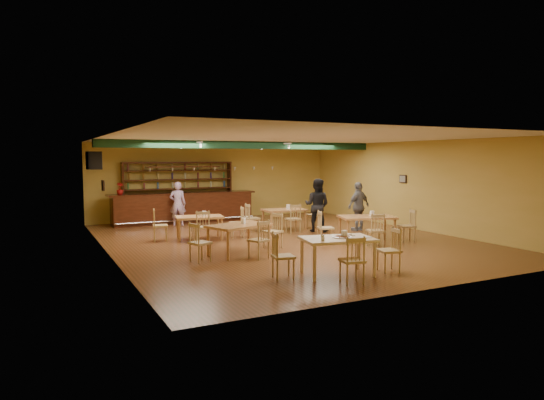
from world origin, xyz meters
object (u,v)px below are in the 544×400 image
bar_counter (184,208)px  near_table (338,256)px  dining_table_b (284,219)px  dining_table_d (367,229)px  patron_bar (178,204)px  patron_right_a (317,205)px  dining_table_a (199,228)px  dining_table_c (239,239)px

bar_counter → near_table: bar_counter is taller
bar_counter → dining_table_b: (2.50, -3.37, -0.21)m
bar_counter → dining_table_d: bearing=-62.4°
patron_bar → patron_right_a: size_ratio=0.91×
bar_counter → dining_table_d: (3.46, -6.62, -0.18)m
dining_table_d → dining_table_a: bearing=164.9°
patron_right_a → near_table: bearing=110.6°
bar_counter → dining_table_d: size_ratio=3.59×
bar_counter → patron_bar: size_ratio=3.47×
dining_table_b → dining_table_d: bearing=-71.1°
patron_bar → near_table: bearing=116.2°
bar_counter → dining_table_a: bearing=-99.5°
dining_table_a → dining_table_d: dining_table_d is taller
bar_counter → patron_bar: patron_bar is taller
dining_table_c → near_table: 3.06m
dining_table_c → dining_table_d: size_ratio=1.00×
dining_table_a → dining_table_d: bearing=-22.3°
bar_counter → dining_table_c: bar_counter is taller
dining_table_b → dining_table_d: size_ratio=0.92×
dining_table_a → patron_right_a: patron_right_a is taller
dining_table_a → dining_table_c: (0.17, -2.67, 0.04)m
near_table → dining_table_a: bearing=113.5°
dining_table_b → near_table: bearing=-105.7°
bar_counter → patron_right_a: bearing=-51.6°
dining_table_d → dining_table_c: bearing=-162.4°
dining_table_c → patron_right_a: size_ratio=0.88×
bar_counter → dining_table_a: size_ratio=3.96×
patron_right_a → dining_table_c: bearing=80.6°
dining_table_a → dining_table_d: (4.12, -2.73, 0.04)m
bar_counter → dining_table_a: bar_counter is taller
dining_table_d → near_table: near_table is taller
dining_table_c → patron_right_a: patron_right_a is taller
dining_table_a → patron_bar: 3.11m
dining_table_a → patron_right_a: 4.00m
dining_table_c → dining_table_d: bearing=-19.8°
dining_table_c → near_table: near_table is taller
dining_table_d → near_table: (-2.94, -2.84, 0.01)m
dining_table_d → near_table: size_ratio=1.05×
bar_counter → dining_table_d: bar_counter is taller
dining_table_b → dining_table_c: 4.37m
dining_table_c → dining_table_d: dining_table_d is taller
near_table → patron_right_a: 5.99m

